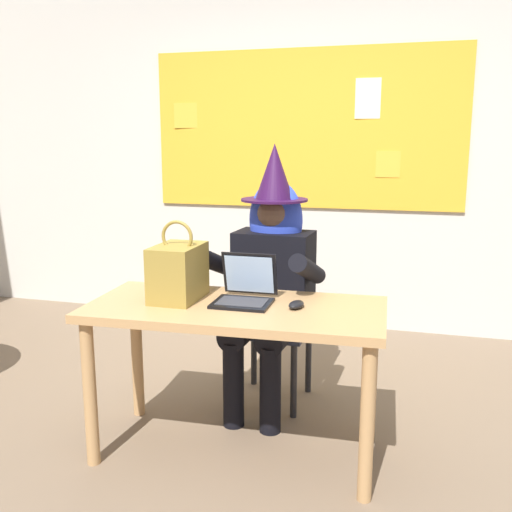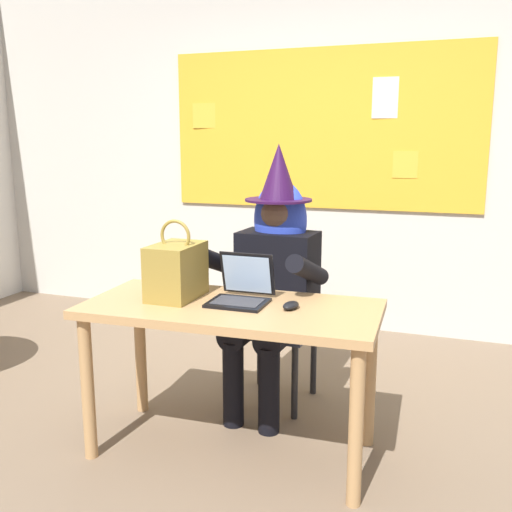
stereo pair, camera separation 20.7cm
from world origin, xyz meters
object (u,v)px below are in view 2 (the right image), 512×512
(chair_at_desk, at_px, (281,311))
(person_costumed, at_px, (274,266))
(laptop, at_px, (242,291))
(handbag, at_px, (176,270))
(computer_mouse, at_px, (291,305))
(desk_main, at_px, (231,326))

(chair_at_desk, bearing_deg, person_costumed, -0.61)
(person_costumed, bearing_deg, laptop, 3.11)
(laptop, xyz_separation_m, handbag, (-0.32, -0.04, 0.08))
(chair_at_desk, height_order, laptop, laptop)
(person_costumed, distance_m, handbag, 0.62)
(computer_mouse, bearing_deg, desk_main, -162.88)
(desk_main, xyz_separation_m, person_costumed, (0.03, 0.55, 0.17))
(desk_main, height_order, person_costumed, person_costumed)
(desk_main, distance_m, handbag, 0.37)
(person_costumed, relative_size, handbag, 3.84)
(desk_main, bearing_deg, chair_at_desk, 87.12)
(desk_main, bearing_deg, computer_mouse, 5.39)
(chair_at_desk, bearing_deg, desk_main, -0.02)
(chair_at_desk, relative_size, handbag, 2.40)
(laptop, bearing_deg, desk_main, -112.46)
(desk_main, bearing_deg, person_costumed, 87.25)
(chair_at_desk, xyz_separation_m, laptop, (-0.01, -0.61, 0.27))
(chair_at_desk, bearing_deg, laptop, 2.14)
(person_costumed, relative_size, computer_mouse, 13.97)
(desk_main, relative_size, person_costumed, 0.95)
(laptop, xyz_separation_m, computer_mouse, (0.25, -0.04, -0.03))
(person_costumed, height_order, computer_mouse, person_costumed)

